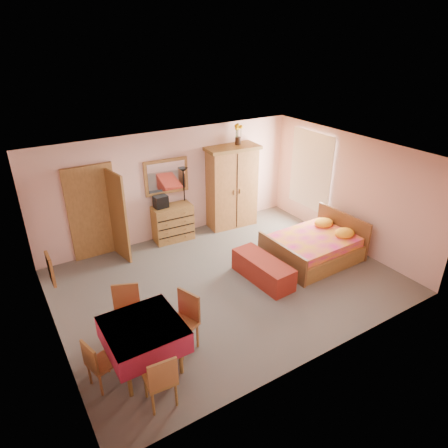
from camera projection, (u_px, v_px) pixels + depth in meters
floor at (228, 281)px, 8.11m from camera, size 6.50×6.50×0.00m
ceiling at (228, 157)px, 6.97m from camera, size 6.50×6.50×0.00m
wall_back at (172, 185)px, 9.45m from camera, size 6.50×0.10×2.60m
wall_front at (322, 290)px, 5.63m from camera, size 6.50×0.10×2.60m
wall_left at (46, 274)px, 6.00m from camera, size 0.10×5.00×2.60m
wall_right at (348, 191)px, 9.08m from camera, size 0.10×5.00×2.60m
doorway at (93, 213)px, 8.65m from camera, size 1.06×0.12×2.15m
window at (311, 171)px, 9.91m from camera, size 0.08×1.40×1.95m
picture_left at (50, 269)px, 5.38m from camera, size 0.04×0.32×0.42m
picture_back at (253, 160)px, 10.43m from camera, size 0.30×0.04×0.40m
chest_of_drawers at (173, 223)px, 9.55m from camera, size 0.96×0.52×0.88m
wall_mirror at (166, 176)px, 9.23m from camera, size 1.05×0.13×0.83m
stereo at (161, 202)px, 9.22m from camera, size 0.32×0.24×0.29m
floor_lamp at (185, 202)px, 9.68m from camera, size 0.27×0.27×1.71m
wardrobe at (231, 187)px, 10.05m from camera, size 1.38×0.79×2.09m
sunflower_vase at (238, 134)px, 9.61m from camera, size 0.21×0.21×0.50m
bed at (313, 241)px, 8.73m from camera, size 1.96×1.56×0.89m
bench at (263, 269)px, 8.08m from camera, size 0.61×1.45×0.47m
dining_table at (145, 346)px, 5.90m from camera, size 1.09×1.09×0.80m
chair_south at (160, 378)px, 5.31m from camera, size 0.43×0.43×0.87m
chair_north at (127, 316)px, 6.41m from camera, size 0.56×0.56×0.95m
chair_west at (103, 362)px, 5.60m from camera, size 0.45×0.45×0.81m
chair_east at (181, 324)px, 6.21m from camera, size 0.57×0.57×0.97m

